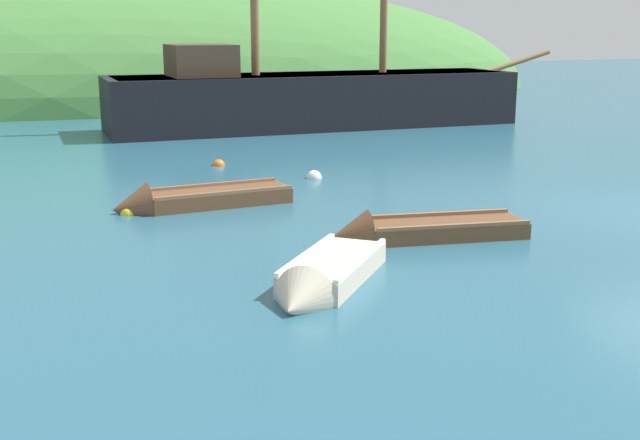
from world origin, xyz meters
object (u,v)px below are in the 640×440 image
sailing_ship (312,107)px  buoy_yellow (129,214)px  buoy_white (314,178)px  rowboat_outer_right (191,202)px  rowboat_center (323,281)px  rowboat_outer_left (414,234)px  buoy_orange (219,165)px

sailing_ship → buoy_yellow: sailing_ship is taller
buoy_white → rowboat_outer_right: bearing=-150.4°
rowboat_center → buoy_yellow: rowboat_center is taller
rowboat_outer_left → buoy_yellow: (-4.41, 3.89, -0.09)m
sailing_ship → buoy_orange: size_ratio=52.83×
buoy_white → rowboat_center: bearing=-111.2°
buoy_yellow → buoy_white: (4.95, 2.19, 0.00)m
rowboat_center → rowboat_outer_right: 5.98m
sailing_ship → rowboat_outer_right: bearing=-120.7°
rowboat_outer_left → buoy_orange: (-1.19, 8.79, -0.09)m
rowboat_outer_left → buoy_white: rowboat_outer_left is taller
buoy_white → buoy_yellow: bearing=-156.1°
rowboat_outer_right → buoy_yellow: rowboat_outer_right is taller
rowboat_center → buoy_yellow: bearing=-119.5°
rowboat_outer_left → buoy_white: size_ratio=9.35×
rowboat_center → buoy_yellow: size_ratio=7.79×
rowboat_outer_right → buoy_orange: size_ratio=11.15×
rowboat_center → buoy_orange: rowboat_center is taller
buoy_white → sailing_ship: bearing=68.4°
rowboat_outer_left → buoy_yellow: rowboat_outer_left is taller
buoy_orange → rowboat_center: bearing=-97.4°
buoy_yellow → buoy_orange: bearing=56.6°
rowboat_outer_right → buoy_white: (3.62, 2.06, -0.10)m
buoy_yellow → buoy_orange: size_ratio=1.05×
rowboat_outer_right → rowboat_outer_left: bearing=124.9°
sailing_ship → buoy_yellow: 14.65m
rowboat_outer_left → rowboat_outer_right: 5.07m
rowboat_outer_left → buoy_white: bearing=-84.4°
rowboat_center → sailing_ship: bearing=-158.4°
buoy_orange → rowboat_outer_left: bearing=-82.3°
rowboat_outer_left → buoy_orange: bearing=-71.7°
buoy_yellow → buoy_orange: (3.23, 4.90, 0.00)m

